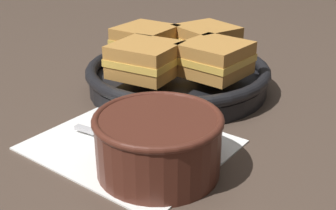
{
  "coord_description": "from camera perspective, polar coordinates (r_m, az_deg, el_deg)",
  "views": [
    {
      "loc": [
        0.32,
        -0.32,
        0.25
      ],
      "look_at": [
        0.02,
        0.04,
        0.03
      ],
      "focal_mm": 45.0,
      "sensor_mm": 36.0,
      "label": 1
    }
  ],
  "objects": [
    {
      "name": "ground_plane",
      "position": [
        0.52,
        -4.52,
        -4.51
      ],
      "size": [
        4.0,
        4.0,
        0.0
      ],
      "primitive_type": "plane",
      "color": "#47382D"
    },
    {
      "name": "napkin",
      "position": [
        0.5,
        -5.02,
        -5.29
      ],
      "size": [
        0.22,
        0.19,
        0.0
      ],
      "color": "white",
      "rests_on": "ground_plane"
    },
    {
      "name": "soup_bowl",
      "position": [
        0.44,
        -1.33,
        -4.75
      ],
      "size": [
        0.13,
        0.13,
        0.07
      ],
      "color": "#4C2319",
      "rests_on": "ground_plane"
    },
    {
      "name": "spoon",
      "position": [
        0.47,
        -0.81,
        -6.38
      ],
      "size": [
        0.18,
        0.05,
        0.01
      ],
      "rotation": [
        0.0,
        0.0,
        0.17
      ],
      "color": "#B7B7BC",
      "rests_on": "napkin"
    },
    {
      "name": "skillet",
      "position": [
        0.66,
        1.33,
        4.0
      ],
      "size": [
        0.31,
        0.35,
        0.04
      ],
      "color": "black",
      "rests_on": "ground_plane"
    },
    {
      "name": "sandwich_near_left",
      "position": [
        0.69,
        -3.03,
        8.69
      ],
      "size": [
        0.09,
        0.1,
        0.05
      ],
      "rotation": [
        0.0,
        0.0,
        4.82
      ],
      "color": "#B27A38",
      "rests_on": "skillet"
    },
    {
      "name": "sandwich_near_right",
      "position": [
        0.59,
        -3.08,
        6.17
      ],
      "size": [
        0.1,
        0.1,
        0.05
      ],
      "rotation": [
        0.0,
        0.0,
        6.46
      ],
      "color": "#B27A38",
      "rests_on": "skillet"
    },
    {
      "name": "sandwich_far_left",
      "position": [
        0.6,
        6.37,
        6.27
      ],
      "size": [
        0.09,
        0.09,
        0.05
      ],
      "rotation": [
        0.0,
        0.0,
        7.85
      ],
      "color": "#B27A38",
      "rests_on": "skillet"
    },
    {
      "name": "sandwich_far_right",
      "position": [
        0.69,
        5.19,
        8.76
      ],
      "size": [
        0.11,
        0.11,
        0.05
      ],
      "rotation": [
        0.0,
        0.0,
        9.16
      ],
      "color": "#B27A38",
      "rests_on": "skillet"
    }
  ]
}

